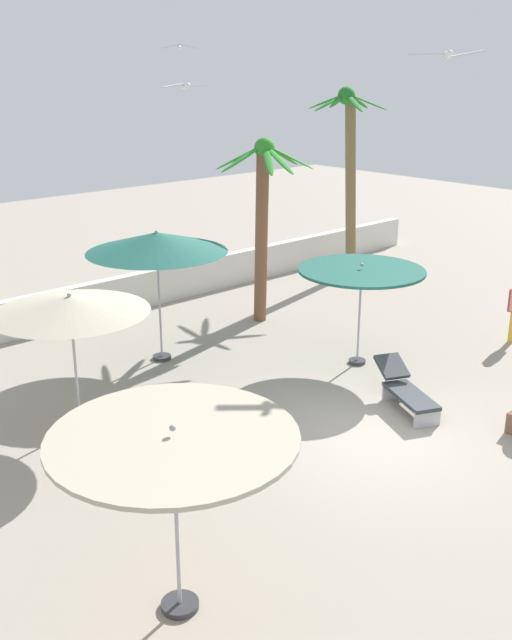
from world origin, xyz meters
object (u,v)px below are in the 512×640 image
at_px(patio_umbrella_2, 157,243).
at_px(seagull_0, 447,55).
at_px(palm_tree_0, 349,164).
at_px(seagull_1, 185,86).
at_px(patio_umbrella_1, 173,445).
at_px(patio_umbrella_3, 70,305).
at_px(patio_umbrella_0, 361,273).
at_px(palm_tree_1, 262,208).
at_px(lounge_chair_0, 405,389).
at_px(seagull_2, 179,47).

relative_size(patio_umbrella_2, seagull_0, 3.06).
distance_m(palm_tree_0, seagull_1, 7.57).
distance_m(patio_umbrella_1, patio_umbrella_3, 5.40).
relative_size(patio_umbrella_0, palm_tree_1, 0.59).
bearing_deg(patio_umbrella_1, patio_umbrella_2, 56.32).
relative_size(lounge_chair_0, seagull_2, 2.16).
bearing_deg(seagull_0, patio_umbrella_3, 139.75).
bearing_deg(patio_umbrella_2, seagull_2, 46.59).
bearing_deg(seagull_1, patio_umbrella_3, -150.03).
bearing_deg(seagull_2, lounge_chair_0, -99.44).
relative_size(patio_umbrella_2, palm_tree_1, 0.66).
bearing_deg(seagull_0, palm_tree_0, 48.80).
xyz_separation_m(seagull_0, seagull_2, (1.85, 9.75, 0.33)).
bearing_deg(seagull_0, patio_umbrella_1, -170.77).
bearing_deg(patio_umbrella_2, patio_umbrella_1, -123.68).
distance_m(patio_umbrella_1, palm_tree_0, 16.13).
bearing_deg(lounge_chair_0, palm_tree_1, 75.17).
distance_m(patio_umbrella_0, lounge_chair_0, 2.96).
bearing_deg(patio_umbrella_0, patio_umbrella_3, 167.12).
bearing_deg(seagull_2, seagull_0, -100.75).
bearing_deg(patio_umbrella_1, palm_tree_0, 33.89).
xyz_separation_m(patio_umbrella_3, seagull_0, (4.89, -4.14, 4.19)).
bearing_deg(patio_umbrella_1, patio_umbrella_3, 73.71).
xyz_separation_m(patio_umbrella_0, patio_umbrella_2, (-3.17, 3.22, 0.63)).
distance_m(patio_umbrella_3, lounge_chair_0, 6.64).
bearing_deg(patio_umbrella_2, palm_tree_0, 12.94).
xyz_separation_m(patio_umbrella_3, lounge_chair_0, (5.22, -3.58, -2.02)).
distance_m(patio_umbrella_3, seagull_0, 7.66).
height_order(patio_umbrella_2, patio_umbrella_3, patio_umbrella_2).
height_order(patio_umbrella_2, seagull_2, seagull_2).
bearing_deg(patio_umbrella_0, patio_umbrella_1, -154.41).
xyz_separation_m(patio_umbrella_1, seagull_1, (6.25, 7.92, 3.72)).
height_order(patio_umbrella_1, palm_tree_0, palm_tree_0).
distance_m(palm_tree_1, lounge_chair_0, 6.63).
bearing_deg(lounge_chair_0, seagull_0, -120.11).
xyz_separation_m(patio_umbrella_2, palm_tree_1, (3.65, 0.52, 0.26)).
height_order(palm_tree_0, seagull_2, seagull_2).
bearing_deg(palm_tree_0, patio_umbrella_0, -136.65).
bearing_deg(seagull_1, lounge_chair_0, -85.67).
bearing_deg(seagull_0, patio_umbrella_2, 106.62).
relative_size(patio_umbrella_1, palm_tree_1, 0.62).
bearing_deg(patio_umbrella_2, patio_umbrella_3, -150.32).
xyz_separation_m(patio_umbrella_1, patio_umbrella_3, (1.52, 5.18, 0.12)).
relative_size(palm_tree_1, seagull_0, 4.63).
height_order(seagull_1, seagull_2, seagull_2).
bearing_deg(palm_tree_0, palm_tree_1, -163.66).
distance_m(patio_umbrella_0, palm_tree_1, 3.87).
height_order(patio_umbrella_3, seagull_1, seagull_1).
bearing_deg(palm_tree_1, seagull_1, 167.96).
relative_size(patio_umbrella_1, seagull_1, 2.73).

